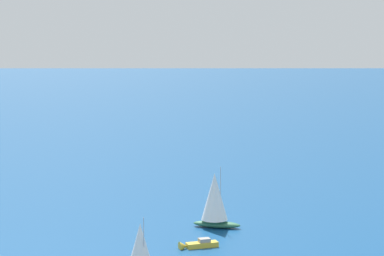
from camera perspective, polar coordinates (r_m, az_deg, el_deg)
name	(u,v)px	position (r m, az deg, el deg)	size (l,w,h in m)	color
sailboat_far_stbd	(141,250)	(140.84, -3.81, -8.97)	(8.91, 4.92, 11.48)	black
sailboat_offshore	(215,200)	(176.50, 1.69, -5.29)	(10.50, 9.15, 14.11)	#33704C
motorboat_outer_ring_b	(197,245)	(161.46, 0.35, -8.57)	(4.75, 8.43, 2.38)	gold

